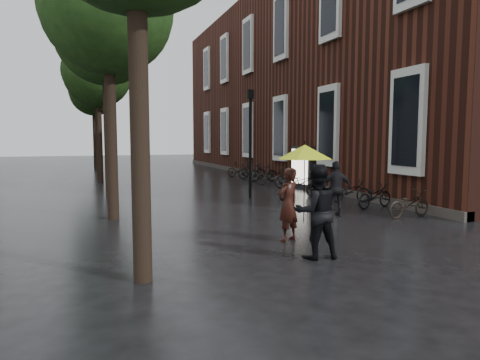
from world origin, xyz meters
name	(u,v)px	position (x,y,z in m)	size (l,w,h in m)	color
ground	(375,273)	(0.00, 0.00, 0.00)	(120.00, 120.00, 0.00)	black
brick_building	(323,86)	(10.47, 19.46, 5.99)	(10.20, 33.20, 12.00)	#38160F
street_trees	(100,57)	(-3.99, 15.91, 6.34)	(4.33, 34.03, 8.91)	black
person_burgundy	(288,204)	(-0.38, 2.77, 0.87)	(0.63, 0.42, 1.74)	black
person_black	(316,212)	(-0.53, 1.23, 0.95)	(0.93, 0.72, 1.91)	black
lime_umbrella	(305,152)	(-0.43, 1.91, 2.14)	(1.21, 1.21, 1.77)	black
pedestrian_walking	(336,189)	(2.50, 5.20, 0.86)	(1.01, 0.42, 1.73)	black
parked_bicycles	(297,180)	(4.56, 11.76, 0.47)	(2.07, 15.95, 1.01)	black
ad_lightbox	(302,167)	(5.11, 12.28, 1.04)	(0.31, 1.37, 2.07)	black
lamp_post	(250,133)	(1.57, 10.21, 2.68)	(0.23, 0.23, 4.41)	black
cycle_sign	(113,149)	(-3.37, 18.72, 1.86)	(0.15, 0.51, 2.82)	#262628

